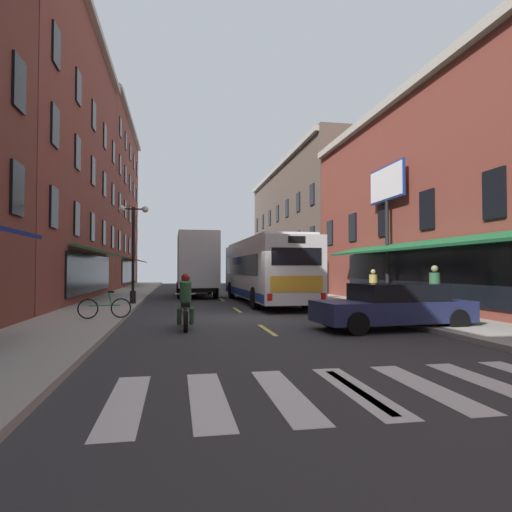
{
  "coord_description": "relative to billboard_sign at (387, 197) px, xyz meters",
  "views": [
    {
      "loc": [
        -2.64,
        -16.15,
        1.79
      ],
      "look_at": [
        0.96,
        3.58,
        2.39
      ],
      "focal_mm": 30.74,
      "sensor_mm": 36.0,
      "label": 1
    }
  ],
  "objects": [
    {
      "name": "sidewalk_right",
      "position": [
        -1.15,
        -2.82,
        -5.08
      ],
      "size": [
        3.0,
        80.0,
        0.14
      ],
      "primitive_type": "cube",
      "color": "#A39E93",
      "rests_on": "ground"
    },
    {
      "name": "lane_centre_dashes",
      "position": [
        -7.05,
        -3.07,
        -5.15
      ],
      "size": [
        0.14,
        73.9,
        0.01
      ],
      "color": "#DBCC4C",
      "rests_on": "ground"
    },
    {
      "name": "billboard_sign",
      "position": [
        0.0,
        0.0,
        0.0
      ],
      "size": [
        0.4,
        3.24,
        6.49
      ],
      "color": "black",
      "rests_on": "sidewalk_right"
    },
    {
      "name": "sedan_near",
      "position": [
        -3.32,
        -6.84,
        -4.46
      ],
      "size": [
        4.71,
        2.25,
        1.36
      ],
      "color": "navy",
      "rests_on": "ground"
    },
    {
      "name": "box_truck",
      "position": [
        -8.4,
        9.87,
        -3.08
      ],
      "size": [
        2.55,
        7.72,
        4.05
      ],
      "color": "white",
      "rests_on": "ground"
    },
    {
      "name": "motorcycle_rider",
      "position": [
        -9.41,
        -5.68,
        -4.44
      ],
      "size": [
        0.62,
        2.07,
        1.66
      ],
      "color": "black",
      "rests_on": "ground"
    },
    {
      "name": "pedestrian_far",
      "position": [
        -0.86,
        -5.14,
        -4.09
      ],
      "size": [
        0.36,
        0.36,
        1.78
      ],
      "rotation": [
        0.0,
        0.0,
        0.24
      ],
      "color": "black",
      "rests_on": "sidewalk_right"
    },
    {
      "name": "sidewalk_left",
      "position": [
        -12.95,
        -2.82,
        -5.08
      ],
      "size": [
        3.0,
        80.0,
        0.14
      ],
      "primitive_type": "cube",
      "color": "#A39E93",
      "rests_on": "ground"
    },
    {
      "name": "street_lamp_twin",
      "position": [
        -11.75,
        2.91,
        -2.38
      ],
      "size": [
        1.42,
        0.32,
        4.73
      ],
      "color": "black",
      "rests_on": "sidewalk_left"
    },
    {
      "name": "sedan_mid",
      "position": [
        -8.29,
        18.55,
        -4.46
      ],
      "size": [
        1.94,
        4.63,
        1.33
      ],
      "color": "black",
      "rests_on": "ground"
    },
    {
      "name": "bicycle_near",
      "position": [
        -12.05,
        -3.56,
        -4.65
      ],
      "size": [
        1.7,
        0.48,
        0.91
      ],
      "color": "black",
      "rests_on": "sidewalk_left"
    },
    {
      "name": "crosswalk_near",
      "position": [
        -7.05,
        -12.82,
        -5.15
      ],
      "size": [
        7.1,
        2.8,
        0.01
      ],
      "color": "silver",
      "rests_on": "ground"
    },
    {
      "name": "pedestrian_near",
      "position": [
        -1.5,
        5.38,
        -4.15
      ],
      "size": [
        0.51,
        0.36,
        1.64
      ],
      "rotation": [
        0.0,
        0.0,
        1.5
      ],
      "color": "maroon",
      "rests_on": "sidewalk_right"
    },
    {
      "name": "transit_bus",
      "position": [
        -5.11,
        3.8,
        -3.41
      ],
      "size": [
        2.79,
        12.1,
        3.32
      ],
      "color": "silver",
      "rests_on": "ground"
    },
    {
      "name": "pedestrian_mid",
      "position": [
        -1.01,
        -0.64,
        -4.17
      ],
      "size": [
        0.36,
        0.36,
        1.65
      ],
      "rotation": [
        0.0,
        0.0,
        3.52
      ],
      "color": "maroon",
      "rests_on": "sidewalk_right"
    },
    {
      "name": "ground_plane",
      "position": [
        -7.05,
        -2.82,
        -5.2
      ],
      "size": [
        34.8,
        80.0,
        0.1
      ],
      "primitive_type": "cube",
      "color": "#333335"
    }
  ]
}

